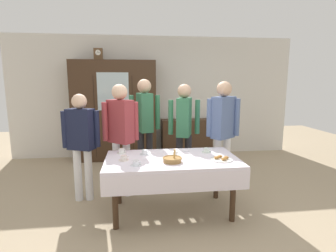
{
  "coord_description": "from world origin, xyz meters",
  "views": [
    {
      "loc": [
        -0.46,
        -3.45,
        1.72
      ],
      "look_at": [
        0.0,
        0.2,
        1.09
      ],
      "focal_mm": 28.25,
      "sensor_mm": 36.0,
      "label": 1
    }
  ],
  "objects_px": {
    "mantel_clock": "(98,54)",
    "spoon_far_left": "(157,161)",
    "tea_cup_mid_left": "(207,150)",
    "person_beside_shelf": "(121,129)",
    "tea_cup_mid_right": "(136,163)",
    "person_behind_table_right": "(145,119)",
    "tea_cup_back_edge": "(176,154)",
    "person_near_right_end": "(184,124)",
    "wall_cabinet": "(115,111)",
    "tea_cup_near_left": "(124,158)",
    "dining_table": "(172,166)",
    "book_stack": "(187,118)",
    "tea_cup_far_right": "(145,152)",
    "bread_basket": "(172,159)",
    "spoon_mid_left": "(187,151)",
    "person_behind_table_left": "(223,125)",
    "pastry_plate": "(222,159)",
    "tea_cup_center": "(122,151)",
    "bookshelf_low": "(187,138)",
    "person_by_cabinet": "(81,137)"
  },
  "relations": [
    {
      "from": "mantel_clock",
      "to": "spoon_far_left",
      "type": "xyz_separation_m",
      "value": [
        0.99,
        -2.66,
        -1.53
      ]
    },
    {
      "from": "tea_cup_mid_left",
      "to": "person_beside_shelf",
      "type": "relative_size",
      "value": 0.08
    },
    {
      "from": "tea_cup_mid_right",
      "to": "person_behind_table_right",
      "type": "distance_m",
      "value": 1.5
    },
    {
      "from": "tea_cup_back_edge",
      "to": "person_near_right_end",
      "type": "height_order",
      "value": "person_near_right_end"
    },
    {
      "from": "wall_cabinet",
      "to": "person_behind_table_right",
      "type": "height_order",
      "value": "wall_cabinet"
    },
    {
      "from": "person_near_right_end",
      "to": "tea_cup_near_left",
      "type": "bearing_deg",
      "value": -134.16
    },
    {
      "from": "dining_table",
      "to": "book_stack",
      "type": "bearing_deg",
      "value": 74.93
    },
    {
      "from": "person_behind_table_right",
      "to": "spoon_far_left",
      "type": "bearing_deg",
      "value": -86.02
    },
    {
      "from": "tea_cup_far_right",
      "to": "person_behind_table_right",
      "type": "height_order",
      "value": "person_behind_table_right"
    },
    {
      "from": "tea_cup_back_edge",
      "to": "bread_basket",
      "type": "bearing_deg",
      "value": -107.13
    },
    {
      "from": "tea_cup_mid_left",
      "to": "spoon_far_left",
      "type": "xyz_separation_m",
      "value": [
        -0.72,
        -0.31,
        -0.02
      ]
    },
    {
      "from": "spoon_mid_left",
      "to": "person_behind_table_left",
      "type": "xyz_separation_m",
      "value": [
        0.62,
        0.31,
        0.31
      ]
    },
    {
      "from": "bread_basket",
      "to": "pastry_plate",
      "type": "height_order",
      "value": "bread_basket"
    },
    {
      "from": "wall_cabinet",
      "to": "tea_cup_center",
      "type": "xyz_separation_m",
      "value": [
        0.25,
        -2.25,
        -0.31
      ]
    },
    {
      "from": "tea_cup_back_edge",
      "to": "person_near_right_end",
      "type": "distance_m",
      "value": 0.93
    },
    {
      "from": "tea_cup_far_right",
      "to": "spoon_far_left",
      "type": "xyz_separation_m",
      "value": [
        0.14,
        -0.31,
        -0.02
      ]
    },
    {
      "from": "dining_table",
      "to": "bookshelf_low",
      "type": "distance_m",
      "value": 2.74
    },
    {
      "from": "bookshelf_low",
      "to": "person_behind_table_right",
      "type": "distance_m",
      "value": 1.84
    },
    {
      "from": "book_stack",
      "to": "spoon_far_left",
      "type": "xyz_separation_m",
      "value": [
        -0.92,
        -2.71,
        -0.15
      ]
    },
    {
      "from": "dining_table",
      "to": "person_beside_shelf",
      "type": "distance_m",
      "value": 0.99
    },
    {
      "from": "dining_table",
      "to": "wall_cabinet",
      "type": "distance_m",
      "value": 2.78
    },
    {
      "from": "bread_basket",
      "to": "spoon_far_left",
      "type": "bearing_deg",
      "value": 160.5
    },
    {
      "from": "person_by_cabinet",
      "to": "tea_cup_back_edge",
      "type": "bearing_deg",
      "value": -18.26
    },
    {
      "from": "person_behind_table_left",
      "to": "tea_cup_far_right",
      "type": "bearing_deg",
      "value": -162.01
    },
    {
      "from": "bread_basket",
      "to": "person_near_right_end",
      "type": "xyz_separation_m",
      "value": [
        0.35,
        1.11,
        0.25
      ]
    },
    {
      "from": "bread_basket",
      "to": "person_by_cabinet",
      "type": "bearing_deg",
      "value": 150.43
    },
    {
      "from": "tea_cup_center",
      "to": "pastry_plate",
      "type": "height_order",
      "value": "tea_cup_center"
    },
    {
      "from": "mantel_clock",
      "to": "bookshelf_low",
      "type": "bearing_deg",
      "value": 1.54
    },
    {
      "from": "mantel_clock",
      "to": "spoon_mid_left",
      "type": "relative_size",
      "value": 2.02
    },
    {
      "from": "tea_cup_back_edge",
      "to": "person_behind_table_left",
      "type": "xyz_separation_m",
      "value": [
        0.81,
        0.52,
        0.29
      ]
    },
    {
      "from": "person_beside_shelf",
      "to": "tea_cup_mid_right",
      "type": "bearing_deg",
      "value": -75.77
    },
    {
      "from": "pastry_plate",
      "to": "person_beside_shelf",
      "type": "bearing_deg",
      "value": 149.72
    },
    {
      "from": "tea_cup_far_right",
      "to": "person_behind_table_right",
      "type": "xyz_separation_m",
      "value": [
        0.04,
        1.01,
        0.31
      ]
    },
    {
      "from": "wall_cabinet",
      "to": "person_near_right_end",
      "type": "relative_size",
      "value": 1.29
    },
    {
      "from": "wall_cabinet",
      "to": "person_behind_table_left",
      "type": "xyz_separation_m",
      "value": [
        1.77,
        -1.95,
        -0.02
      ]
    },
    {
      "from": "person_beside_shelf",
      "to": "person_near_right_end",
      "type": "relative_size",
      "value": 1.0
    },
    {
      "from": "mantel_clock",
      "to": "pastry_plate",
      "type": "xyz_separation_m",
      "value": [
        1.8,
        -2.71,
        -1.51
      ]
    },
    {
      "from": "bookshelf_low",
      "to": "book_stack",
      "type": "height_order",
      "value": "book_stack"
    },
    {
      "from": "book_stack",
      "to": "tea_cup_near_left",
      "type": "height_order",
      "value": "book_stack"
    },
    {
      "from": "book_stack",
      "to": "dining_table",
      "type": "bearing_deg",
      "value": -105.07
    },
    {
      "from": "bread_basket",
      "to": "tea_cup_near_left",
      "type": "bearing_deg",
      "value": 166.53
    },
    {
      "from": "pastry_plate",
      "to": "person_by_cabinet",
      "type": "distance_m",
      "value": 1.95
    },
    {
      "from": "tea_cup_far_right",
      "to": "person_behind_table_left",
      "type": "xyz_separation_m",
      "value": [
        1.22,
        0.39,
        0.28
      ]
    },
    {
      "from": "book_stack",
      "to": "person_by_cabinet",
      "type": "relative_size",
      "value": 0.14
    },
    {
      "from": "tea_cup_center",
      "to": "spoon_mid_left",
      "type": "relative_size",
      "value": 1.09
    },
    {
      "from": "tea_cup_mid_right",
      "to": "wall_cabinet",
      "type": "bearing_deg",
      "value": 98.92
    },
    {
      "from": "wall_cabinet",
      "to": "spoon_mid_left",
      "type": "height_order",
      "value": "wall_cabinet"
    },
    {
      "from": "spoon_far_left",
      "to": "tea_cup_far_right",
      "type": "bearing_deg",
      "value": 113.4
    },
    {
      "from": "tea_cup_mid_right",
      "to": "person_by_cabinet",
      "type": "distance_m",
      "value": 1.08
    },
    {
      "from": "tea_cup_near_left",
      "to": "bread_basket",
      "type": "relative_size",
      "value": 0.54
    }
  ]
}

